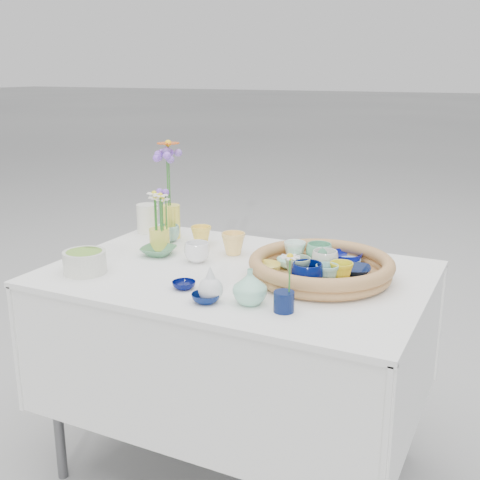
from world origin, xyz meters
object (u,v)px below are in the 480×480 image
at_px(tall_vase_yellow, 171,221).
at_px(wicker_tray, 321,268).
at_px(display_table, 238,464).
at_px(bud_vase_seafoam, 250,286).

bearing_deg(tall_vase_yellow, wicker_tray, -16.76).
bearing_deg(wicker_tray, tall_vase_yellow, 163.24).
xyz_separation_m(display_table, wicker_tray, (0.28, 0.05, 0.80)).
bearing_deg(tall_vase_yellow, display_table, -31.57).
bearing_deg(bud_vase_seafoam, tall_vase_yellow, 139.15).
height_order(display_table, bud_vase_seafoam, bud_vase_seafoam).
relative_size(wicker_tray, bud_vase_seafoam, 4.47).
xyz_separation_m(wicker_tray, tall_vase_yellow, (-0.71, 0.21, 0.03)).
bearing_deg(tall_vase_yellow, bud_vase_seafoam, -40.85).
height_order(display_table, tall_vase_yellow, tall_vase_yellow).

